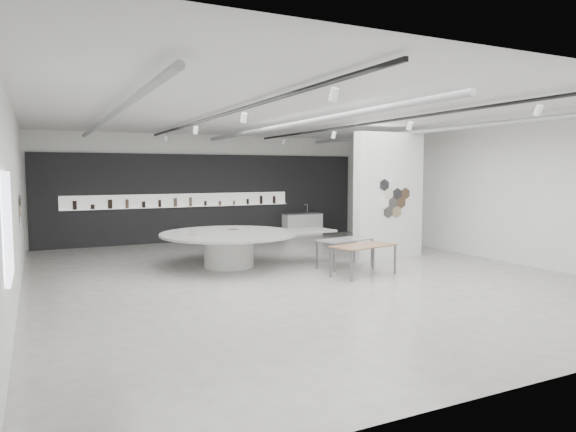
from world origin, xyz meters
name	(u,v)px	position (x,y,z in m)	size (l,w,h in m)	color
room	(293,189)	(-0.09, 0.00, 2.07)	(12.02, 14.02, 3.82)	#AFACA5
back_wall_display	(207,198)	(-0.08, 6.93, 1.54)	(11.80, 0.27, 3.10)	black
partition_column	(389,196)	(3.50, 1.00, 1.80)	(2.20, 0.38, 3.60)	white
display_island	(232,244)	(-1.07, 1.62, 0.59)	(4.81, 3.89, 0.92)	white
sample_table_wood	(363,247)	(1.38, -0.84, 0.68)	(1.70, 1.09, 0.74)	#866245
sample_table_stone	(345,241)	(1.54, 0.24, 0.68)	(1.56, 1.00, 0.74)	gray
kitchen_counter	(302,225)	(3.61, 6.54, 0.44)	(1.55, 0.63, 1.21)	white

